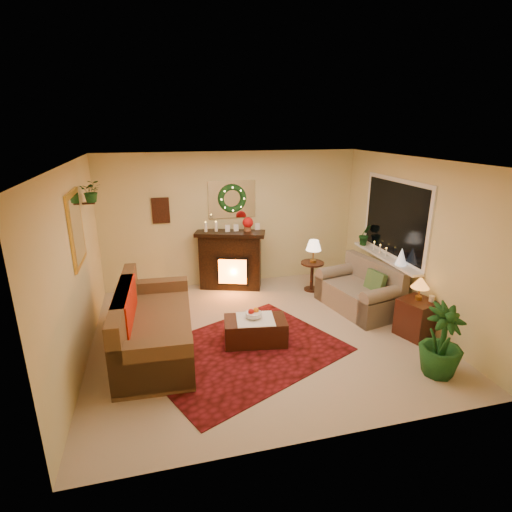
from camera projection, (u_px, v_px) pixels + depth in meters
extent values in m
plane|color=beige|center=(262.00, 334.00, 6.15)|extent=(5.00, 5.00, 0.00)
plane|color=white|center=(262.00, 161.00, 5.34)|extent=(5.00, 5.00, 0.00)
plane|color=#EFD88C|center=(232.00, 219.00, 7.81)|extent=(5.00, 5.00, 0.00)
plane|color=#EFD88C|center=(325.00, 326.00, 3.67)|extent=(5.00, 5.00, 0.00)
plane|color=#EFD88C|center=(76.00, 268.00, 5.16)|extent=(4.50, 4.50, 0.00)
plane|color=#EFD88C|center=(414.00, 242.00, 6.33)|extent=(4.50, 4.50, 0.00)
cube|color=maroon|center=(244.00, 351.00, 5.66)|extent=(3.19, 2.87, 0.01)
cube|color=#462E1D|center=(156.00, 322.00, 5.60)|extent=(1.09, 2.26, 0.95)
cube|color=red|center=(151.00, 316.00, 5.73)|extent=(0.76, 1.23, 0.02)
cube|color=black|center=(230.00, 261.00, 7.74)|extent=(1.22, 0.72, 1.07)
sphere|color=red|center=(248.00, 223.00, 7.56)|extent=(0.20, 0.20, 0.20)
cylinder|color=silver|center=(206.00, 227.00, 7.39)|extent=(0.06, 0.06, 0.18)
cylinder|color=#FFFACD|center=(216.00, 227.00, 7.42)|extent=(0.06, 0.06, 0.18)
cube|color=white|center=(232.00, 199.00, 7.67)|extent=(0.92, 0.02, 0.72)
torus|color=#194719|center=(232.00, 199.00, 7.63)|extent=(0.55, 0.11, 0.55)
cube|color=#381E11|center=(161.00, 211.00, 7.40)|extent=(0.32, 0.03, 0.48)
cube|color=gold|center=(76.00, 229.00, 5.30)|extent=(0.03, 0.84, 1.00)
imported|color=#194719|center=(93.00, 202.00, 5.95)|extent=(0.33, 0.28, 0.36)
cube|color=gray|center=(359.00, 286.00, 6.87)|extent=(1.11, 1.57, 0.83)
cube|color=white|center=(395.00, 219.00, 6.75)|extent=(0.03, 1.86, 1.36)
cube|color=black|center=(394.00, 219.00, 6.75)|extent=(0.02, 1.70, 1.22)
cube|color=white|center=(386.00, 257.00, 6.94)|extent=(0.22, 1.86, 0.04)
cone|color=white|center=(401.00, 256.00, 6.45)|extent=(0.18, 0.18, 0.27)
imported|color=black|center=(365.00, 235.00, 7.52)|extent=(0.29, 0.23, 0.52)
cylinder|color=#471F16|center=(312.00, 274.00, 7.68)|extent=(0.58, 0.58, 0.57)
cone|color=#FFDCB3|center=(314.00, 247.00, 7.49)|extent=(0.29, 0.29, 0.44)
cube|color=#3B230F|center=(416.00, 319.00, 6.03)|extent=(0.60, 0.60, 0.58)
cone|color=#FF933A|center=(420.00, 289.00, 5.91)|extent=(0.27, 0.27, 0.39)
cube|color=black|center=(255.00, 330.00, 5.84)|extent=(0.96, 0.62, 0.38)
cylinder|color=silver|center=(254.00, 314.00, 5.79)|extent=(0.24, 0.24, 0.05)
imported|color=#23421C|center=(442.00, 343.00, 5.02)|extent=(1.84, 1.84, 2.84)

